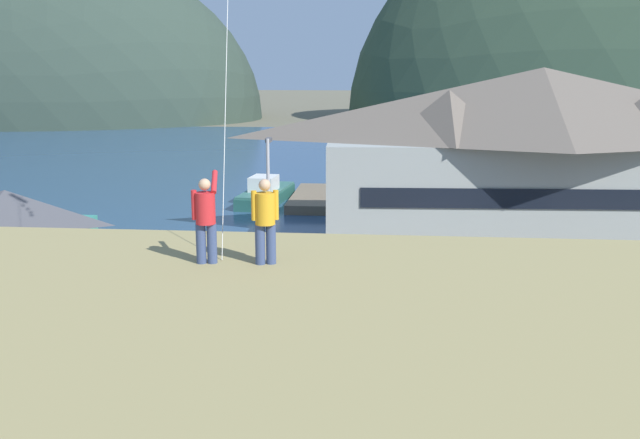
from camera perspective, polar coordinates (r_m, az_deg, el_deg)
ground_plane at (r=25.59m, az=-3.61°, el=-12.01°), size 600.00×600.00×0.00m
parking_lot_pad at (r=30.16m, az=-2.13°, el=-8.08°), size 40.00×20.00×0.10m
bay_water at (r=83.81m, az=2.79°, el=4.85°), size 360.00×84.00×0.03m
far_hill_east_peak at (r=161.94m, az=-22.19°, el=7.42°), size 98.06×65.61×70.64m
harbor_lodge at (r=45.32m, az=16.89°, el=5.25°), size 27.15×11.59×10.33m
storage_shed_near_lot at (r=37.06m, az=-23.31°, el=-1.35°), size 7.48×5.01×4.77m
wharf_dock at (r=56.21m, az=-0.51°, el=1.68°), size 3.20×10.15×0.70m
moored_boat_wharfside at (r=56.28m, az=-4.30°, el=2.05°), size 3.49×8.51×2.16m
moored_boat_outer_mooring at (r=55.90m, az=3.07°, el=2.00°), size 2.86×7.42×2.16m
parked_car_mid_row_center at (r=29.13m, az=-20.54°, el=-7.49°), size 4.35×2.37×1.82m
parked_car_front_row_red at (r=26.96m, az=-12.23°, el=-8.55°), size 4.34×2.34×1.82m
parked_car_mid_row_far at (r=24.42m, az=8.68°, el=-10.62°), size 4.23×2.11×1.82m
parked_car_lone_by_shed at (r=31.57m, az=23.56°, el=-6.24°), size 4.27×2.20×1.82m
parked_car_front_row_end at (r=30.87m, az=5.44°, el=-5.66°), size 4.26×2.16×1.82m
parking_light_pole at (r=34.68m, az=-4.07°, el=1.53°), size 0.24×0.78×6.97m
person_kite_flyer at (r=14.73m, az=-9.00°, el=0.17°), size 0.52×0.69×1.86m
person_companion at (r=14.53m, az=-4.34°, el=0.06°), size 0.53×0.40×1.74m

